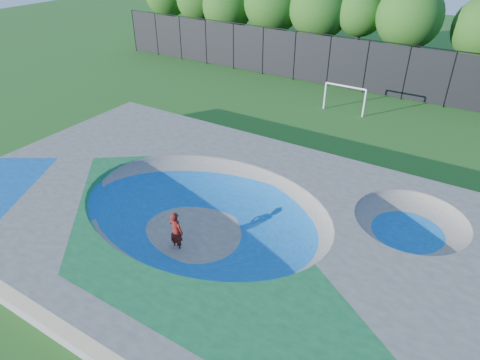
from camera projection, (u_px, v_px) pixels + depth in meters
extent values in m
plane|color=#205918|center=(205.00, 233.00, 18.32)|extent=(120.00, 120.00, 0.00)
cube|color=gray|center=(204.00, 219.00, 17.93)|extent=(22.00, 14.00, 1.50)
imported|color=#B41F0E|center=(176.00, 231.00, 16.99)|extent=(0.69, 0.48, 1.79)
cube|color=black|center=(178.00, 248.00, 17.44)|extent=(0.80, 0.32, 0.05)
cylinder|color=white|center=(325.00, 96.00, 30.17)|extent=(0.12, 0.12, 1.89)
cylinder|color=white|center=(364.00, 103.00, 28.88)|extent=(0.12, 0.12, 1.89)
cylinder|color=white|center=(346.00, 86.00, 29.04)|extent=(2.84, 0.12, 0.12)
cylinder|color=black|center=(134.00, 31.00, 43.43)|extent=(0.09, 0.09, 4.00)
cylinder|color=black|center=(157.00, 34.00, 42.07)|extent=(0.09, 0.09, 4.00)
cylinder|color=black|center=(181.00, 38.00, 40.71)|extent=(0.09, 0.09, 4.00)
cylinder|color=black|center=(206.00, 42.00, 39.35)|extent=(0.09, 0.09, 4.00)
cylinder|color=black|center=(233.00, 46.00, 37.99)|extent=(0.09, 0.09, 4.00)
cylinder|color=black|center=(263.00, 51.00, 36.63)|extent=(0.09, 0.09, 4.00)
cylinder|color=black|center=(295.00, 56.00, 35.28)|extent=(0.09, 0.09, 4.00)
cylinder|color=black|center=(329.00, 61.00, 33.92)|extent=(0.09, 0.09, 4.00)
cylinder|color=black|center=(366.00, 67.00, 32.56)|extent=(0.09, 0.09, 4.00)
cylinder|color=black|center=(406.00, 73.00, 31.20)|extent=(0.09, 0.09, 4.00)
cylinder|color=black|center=(450.00, 80.00, 29.84)|extent=(0.09, 0.09, 4.00)
cube|color=black|center=(366.00, 67.00, 32.56)|extent=(48.00, 0.03, 3.80)
cylinder|color=black|center=(370.00, 40.00, 31.53)|extent=(48.00, 0.08, 0.08)
cylinder|color=#442C22|center=(170.00, 25.00, 48.21)|extent=(0.44, 0.44, 3.01)
cylinder|color=#442C22|center=(201.00, 31.00, 45.89)|extent=(0.44, 0.44, 2.92)
cylinder|color=#442C22|center=(228.00, 40.00, 43.11)|extent=(0.44, 0.44, 2.63)
sphere|color=#225616|center=(228.00, 6.00, 41.48)|extent=(4.91, 4.91, 4.91)
cylinder|color=#442C22|center=(272.00, 43.00, 40.61)|extent=(0.44, 0.44, 3.21)
sphere|color=#225616|center=(273.00, 3.00, 38.74)|extent=(5.36, 5.36, 5.36)
cylinder|color=#442C22|center=(316.00, 50.00, 38.64)|extent=(0.44, 0.44, 3.12)
sphere|color=#225616|center=(320.00, 9.00, 36.82)|extent=(5.26, 5.26, 5.26)
cylinder|color=#442C22|center=(355.00, 52.00, 37.15)|extent=(0.44, 0.44, 3.60)
sphere|color=#225616|center=(361.00, 12.00, 35.45)|extent=(4.00, 4.00, 4.00)
cylinder|color=#442C22|center=(401.00, 62.00, 35.07)|extent=(0.44, 0.44, 3.27)
sphere|color=#225616|center=(410.00, 16.00, 33.24)|extent=(5.11, 5.11, 5.11)
cylinder|color=#442C22|center=(474.00, 70.00, 34.22)|extent=(0.44, 0.44, 2.61)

